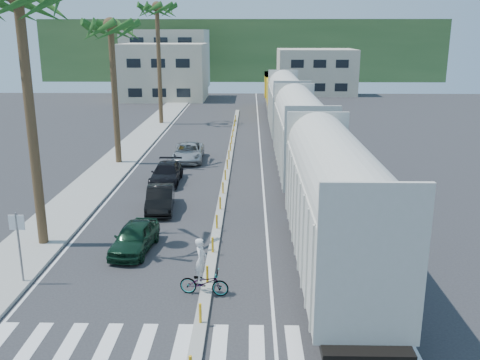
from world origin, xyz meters
The scene contains 16 objects.
ground centered at (0.00, 0.00, 0.00)m, with size 140.00×140.00×0.00m, color #28282B.
sidewalk centered at (-8.50, 25.00, 0.07)m, with size 3.00×90.00×0.15m, color gray.
rails centered at (5.00, 28.00, 0.03)m, with size 1.56×100.00×0.06m.
median centered at (0.00, 19.96, 0.09)m, with size 0.45×60.00×0.85m.
crosswalk centered at (0.00, -2.00, 0.01)m, with size 14.00×2.20×0.01m, color silver.
lane_markings centered at (-2.15, 25.00, 0.00)m, with size 9.42×90.00×0.01m.
freight_train centered at (5.00, 23.54, 2.91)m, with size 3.00×60.94×5.85m.
palm_trees centered at (-8.10, 22.70, 10.81)m, with size 3.50×37.20×13.75m.
street_sign centered at (-7.30, 2.00, 1.97)m, with size 0.60×0.08×3.00m.
buildings centered at (-6.41, 71.66, 4.36)m, with size 38.00×27.00×10.00m.
hillside centered at (0.00, 100.00, 6.00)m, with size 80.00×20.00×12.00m, color #385628.
car_lead centered at (-3.57, 5.41, 0.66)m, with size 1.95×4.02×1.32m, color black.
car_second centered at (-3.36, 11.17, 0.68)m, with size 1.83×4.23×1.35m, color black.
car_third centered at (-3.86, 16.72, 0.66)m, with size 1.86×4.54×1.32m, color black.
car_rear centered at (-3.14, 23.09, 0.68)m, with size 2.42×4.97×1.36m, color #A4A7A9.
cyclist centered at (-0.09, 1.29, 0.72)m, with size 1.22×2.08×2.28m.
Camera 1 is at (1.67, -17.11, 9.66)m, focal length 40.00 mm.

